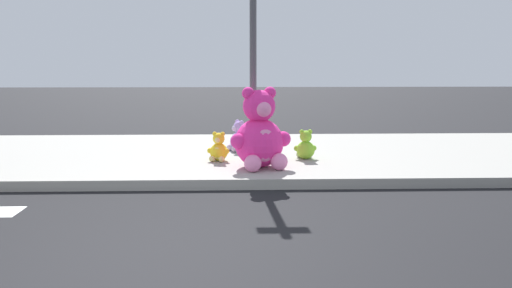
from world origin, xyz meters
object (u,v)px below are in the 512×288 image
sign_pole (253,56)px  plush_lime (305,147)px  plush_lavender (239,138)px  plush_yellow (219,149)px  plush_pink_large (260,136)px

sign_pole → plush_lime: 1.74m
plush_lavender → plush_lime: (1.11, -0.81, -0.03)m
plush_lavender → plush_yellow: (-0.33, -0.95, -0.03)m
plush_pink_large → plush_lavender: 1.55m
plush_pink_large → sign_pole: bearing=98.4°
sign_pole → plush_lavender: (-0.24, 0.91, -1.47)m
plush_yellow → plush_lavender: bearing=70.9°
plush_lime → sign_pole: bearing=-173.6°
sign_pole → plush_lime: (0.87, 0.10, -1.50)m
plush_lavender → plush_yellow: 1.00m
plush_pink_large → plush_lavender: bearing=102.3°
plush_pink_large → plush_lavender: size_ratio=2.20×
plush_pink_large → plush_yellow: bearing=140.1°
sign_pole → plush_pink_large: sign_pole is taller
plush_lavender → plush_lime: bearing=-36.1°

